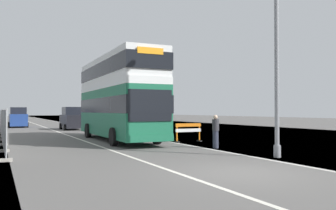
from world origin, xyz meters
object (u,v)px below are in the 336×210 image
Objects in this scene: roadworks_barrier at (188,130)px; pedestrian_at_kerb at (216,131)px; car_oncoming_near at (72,119)px; car_receding_mid at (18,118)px; double_decker_bus at (118,97)px; lamppost_foreground at (277,54)px.

pedestrian_at_kerb is at bearing -97.61° from roadworks_barrier.
car_oncoming_near is 8.98m from car_receding_mid.
roadworks_barrier is at bearing -41.17° from double_decker_bus.
double_decker_bus is at bearing 113.87° from pedestrian_at_kerb.
double_decker_bus is at bearing 106.94° from lamppost_foreground.
car_oncoming_near is at bearing 97.80° from lamppost_foreground.
roadworks_barrier is (3.46, -3.03, -2.07)m from double_decker_bus.
car_receding_mid is at bearing 103.73° from lamppost_foreground.
lamppost_foreground is at bearing -91.49° from roadworks_barrier.
double_decker_bus reaches higher than car_oncoming_near.
roadworks_barrier is 0.40× the size of car_receding_mid.
lamppost_foreground is 5.24m from pedestrian_at_kerb.
roadworks_barrier is at bearing 82.39° from pedestrian_at_kerb.
car_oncoming_near is 2.52× the size of pedestrian_at_kerb.
lamppost_foreground is (3.26, -10.71, 1.43)m from double_decker_bus.
double_decker_bus is at bearing -89.28° from car_oncoming_near.
car_oncoming_near is (-3.44, 25.14, -3.15)m from lamppost_foreground.
lamppost_foreground is 2.09× the size of car_oncoming_near.
pedestrian_at_kerb is at bearing 94.18° from lamppost_foreground.
double_decker_bus is 1.28× the size of lamppost_foreground.
car_oncoming_near is at bearing 90.72° from double_decker_bus.
car_oncoming_near reaches higher than pedestrian_at_kerb.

